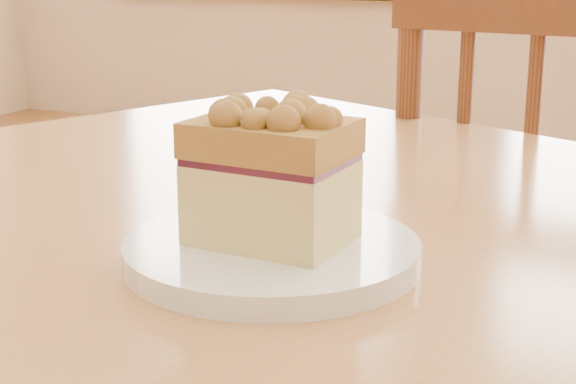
# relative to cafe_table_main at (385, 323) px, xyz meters

# --- Properties ---
(cafe_table_main) EXTENTS (1.45, 1.24, 0.75)m
(cafe_table_main) POSITION_rel_cafe_table_main_xyz_m (0.00, 0.00, 0.00)
(cafe_table_main) COLOR #AD7643
(cafe_table_main) RESTS_ON ground
(cafe_chair_main) EXTENTS (0.48, 0.48, 0.94)m
(cafe_chair_main) POSITION_rel_cafe_table_main_xyz_m (0.07, 0.60, -0.18)
(cafe_chair_main) COLOR brown
(cafe_chair_main) RESTS_ON ground
(plate) EXTENTS (0.22, 0.22, 0.02)m
(plate) POSITION_rel_cafe_table_main_xyz_m (-0.05, -0.14, 0.10)
(plate) COLOR white
(plate) RESTS_ON cafe_table_main
(cake_slice) EXTENTS (0.13, 0.09, 0.11)m
(cake_slice) POSITION_rel_cafe_table_main_xyz_m (-0.05, -0.14, 0.17)
(cake_slice) COLOR #DEC77D
(cake_slice) RESTS_ON plate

